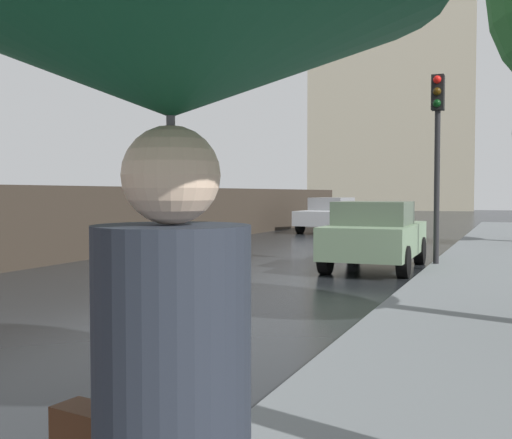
{
  "coord_description": "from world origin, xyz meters",
  "views": [
    {
      "loc": [
        5.72,
        -5.06,
        1.67
      ],
      "look_at": [
        0.83,
        6.57,
        1.14
      ],
      "focal_mm": 43.74,
      "sensor_mm": 36.0,
      "label": 1
    }
  ],
  "objects_px": {
    "traffic_light": "(437,133)",
    "car_silver_near_kerb": "(330,214)",
    "car_green_far_ahead": "(375,235)",
    "pedestrian_with_umbrella_near": "(170,173)"
  },
  "relations": [
    {
      "from": "car_green_far_ahead",
      "to": "pedestrian_with_umbrella_near",
      "type": "distance_m",
      "value": 12.59
    },
    {
      "from": "car_green_far_ahead",
      "to": "pedestrian_with_umbrella_near",
      "type": "relative_size",
      "value": 2.02
    },
    {
      "from": "car_silver_near_kerb",
      "to": "pedestrian_with_umbrella_near",
      "type": "height_order",
      "value": "pedestrian_with_umbrella_near"
    },
    {
      "from": "car_silver_near_kerb",
      "to": "car_green_far_ahead",
      "type": "distance_m",
      "value": 13.31
    },
    {
      "from": "traffic_light",
      "to": "car_green_far_ahead",
      "type": "bearing_deg",
      "value": -165.04
    },
    {
      "from": "car_green_far_ahead",
      "to": "traffic_light",
      "type": "distance_m",
      "value": 2.57
    },
    {
      "from": "car_silver_near_kerb",
      "to": "car_green_far_ahead",
      "type": "xyz_separation_m",
      "value": [
        4.62,
        -12.48,
        -0.01
      ]
    },
    {
      "from": "pedestrian_with_umbrella_near",
      "to": "traffic_light",
      "type": "bearing_deg",
      "value": -77.14
    },
    {
      "from": "traffic_light",
      "to": "car_silver_near_kerb",
      "type": "bearing_deg",
      "value": 115.79
    },
    {
      "from": "car_green_far_ahead",
      "to": "car_silver_near_kerb",
      "type": "bearing_deg",
      "value": 109.26
    }
  ]
}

